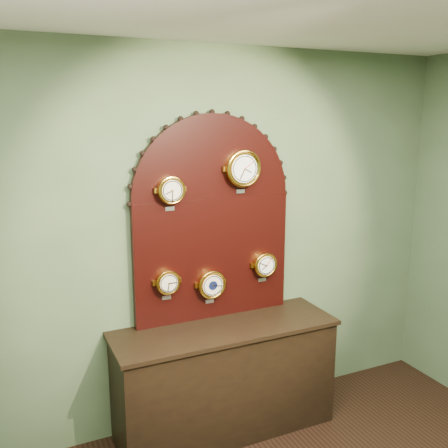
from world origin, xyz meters
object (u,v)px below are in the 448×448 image
barometer (211,284)px  tide_clock (264,264)px  shop_counter (225,381)px  hygrometer (167,282)px  arabic_clock (243,168)px  roman_clock (171,190)px  display_board (213,212)px

barometer → tide_clock: 0.45m
shop_counter → hygrometer: size_ratio=6.98×
arabic_clock → roman_clock: bearing=179.8°
roman_clock → arabic_clock: 0.56m
arabic_clock → tide_clock: 0.77m
arabic_clock → tide_clock: bearing=0.6°
shop_counter → hygrometer: hygrometer is taller
roman_clock → arabic_clock: arabic_clock is taller
display_board → hygrometer: size_ratio=6.68×
shop_counter → display_board: (0.00, 0.22, 1.23)m
tide_clock → hygrometer: bearing=180.0°
hygrometer → barometer: (0.33, -0.00, -0.06)m
tide_clock → roman_clock: bearing=-180.0°
roman_clock → barometer: bearing=-0.1°
display_board → roman_clock: display_board is taller
shop_counter → tide_clock: bearing=21.1°
barometer → tide_clock: (0.44, 0.00, 0.09)m
shop_counter → hygrometer: bearing=157.6°
shop_counter → hygrometer: 0.87m
roman_clock → tide_clock: size_ratio=1.02×
hygrometer → barometer: 0.34m
display_board → roman_clock: (-0.33, -0.07, 0.19)m
shop_counter → tide_clock: (0.40, 0.15, 0.80)m
shop_counter → barometer: (-0.04, 0.15, 0.71)m
display_board → hygrometer: 0.59m
shop_counter → arabic_clock: arabic_clock is taller
arabic_clock → display_board: bearing=162.0°
roman_clock → hygrometer: bearing=179.3°
roman_clock → hygrometer: size_ratio=1.07×
hygrometer → barometer: bearing=-0.2°
shop_counter → display_board: display_board is taller
hygrometer → tide_clock: tide_clock is taller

